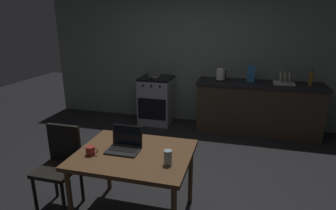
% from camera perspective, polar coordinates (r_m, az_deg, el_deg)
% --- Properties ---
extents(ground_plane, '(12.00, 12.00, 0.00)m').
position_cam_1_polar(ground_plane, '(3.81, -1.94, -14.60)').
color(ground_plane, black).
extents(back_wall, '(6.40, 0.10, 2.72)m').
position_cam_1_polar(back_wall, '(5.50, 8.11, 10.38)').
color(back_wall, gray).
rests_on(back_wall, ground_plane).
extents(kitchen_counter, '(2.16, 0.64, 0.91)m').
position_cam_1_polar(kitchen_counter, '(5.31, 17.55, -0.49)').
color(kitchen_counter, '#382D23').
rests_on(kitchen_counter, ground_plane).
extents(stove_oven, '(0.60, 0.62, 0.91)m').
position_cam_1_polar(stove_oven, '(5.53, -2.33, 0.99)').
color(stove_oven, gray).
rests_on(stove_oven, ground_plane).
extents(dining_table, '(1.12, 0.90, 0.74)m').
position_cam_1_polar(dining_table, '(2.86, -6.81, -10.81)').
color(dining_table, brown).
rests_on(dining_table, ground_plane).
extents(chair, '(0.40, 0.40, 0.91)m').
position_cam_1_polar(chair, '(3.31, -20.84, -10.56)').
color(chair, black).
rests_on(chair, ground_plane).
extents(laptop, '(0.32, 0.25, 0.23)m').
position_cam_1_polar(laptop, '(2.88, -8.74, -8.06)').
color(laptop, '#232326').
rests_on(laptop, dining_table).
extents(electric_kettle, '(0.18, 0.16, 0.22)m').
position_cam_1_polar(electric_kettle, '(5.18, 10.53, 6.01)').
color(electric_kettle, black).
rests_on(electric_kettle, kitchen_counter).
extents(bottle, '(0.07, 0.07, 0.29)m').
position_cam_1_polar(bottle, '(5.23, 26.86, 4.87)').
color(bottle, '#8C601E').
rests_on(bottle, kitchen_counter).
extents(frying_pan, '(0.23, 0.40, 0.05)m').
position_cam_1_polar(frying_pan, '(5.40, -2.85, 5.85)').
color(frying_pan, gray).
rests_on(frying_pan, stove_oven).
extents(coffee_mug, '(0.13, 0.09, 0.09)m').
position_cam_1_polar(coffee_mug, '(2.85, -15.32, -8.83)').
color(coffee_mug, '#9E2D28').
rests_on(coffee_mug, dining_table).
extents(drinking_glass, '(0.08, 0.08, 0.14)m').
position_cam_1_polar(drinking_glass, '(2.57, -0.03, -10.51)').
color(drinking_glass, '#99B7C6').
rests_on(drinking_glass, dining_table).
extents(cereal_box, '(0.13, 0.05, 0.29)m').
position_cam_1_polar(cereal_box, '(5.18, 16.35, 6.02)').
color(cereal_box, '#3372B2').
rests_on(cereal_box, kitchen_counter).
extents(dish_rack, '(0.34, 0.26, 0.21)m').
position_cam_1_polar(dish_rack, '(5.23, 22.31, 4.43)').
color(dish_rack, silver).
rests_on(dish_rack, kitchen_counter).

